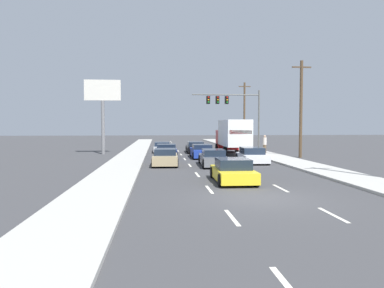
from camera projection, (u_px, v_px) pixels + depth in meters
The scene contains 18 objects.
ground_plane at pixel (195, 152), 39.19m from camera, with size 140.00×140.00×0.00m, color #3D3D3F.
sidewalk_right at pixel (266, 155), 34.86m from camera, with size 2.77×80.00×0.14m, color #B2AFA8.
sidewalk_left at pixel (131, 156), 33.57m from camera, with size 2.77×80.00×0.14m, color #B2AFA8.
lane_markings at pixel (197, 154), 36.32m from camera, with size 3.54×62.00×0.01m.
car_silver at pixel (162, 147), 39.36m from camera, with size 1.95×4.57×1.14m.
car_navy at pixel (166, 152), 32.22m from camera, with size 2.10×4.21×1.27m.
car_tan at pixel (165, 158), 26.19m from camera, with size 2.02×4.12×1.25m.
car_black at pixel (195, 147), 38.68m from camera, with size 2.07×4.53×1.19m.
car_blue at pixel (202, 151), 32.41m from camera, with size 1.99×4.56×1.25m.
car_gray at pixel (213, 158), 25.91m from camera, with size 2.01×4.73×1.23m.
car_yellow at pixel (233, 171), 18.46m from camera, with size 2.05×4.05×1.23m.
box_truck at pixel (232, 135), 36.24m from camera, with size 2.72×8.61×3.53m.
car_white at pixel (252, 156), 27.98m from camera, with size 2.13×4.23×1.24m.
traffic_signal_mast at pixel (229, 104), 43.15m from camera, with size 8.45×0.69×7.35m.
utility_pole_mid at pixel (301, 108), 32.36m from camera, with size 1.80×0.28×8.92m.
utility_pole_far at pixel (244, 113), 52.64m from camera, with size 1.80×0.28×9.42m.
roadside_billboard at pixel (103, 102), 36.19m from camera, with size 3.70×0.36×7.68m.
pedestrian_near_corner at pixel (265, 144), 36.12m from camera, with size 0.38×0.38×1.85m.
Camera 1 is at (-4.06, -13.88, 2.95)m, focal length 32.88 mm.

